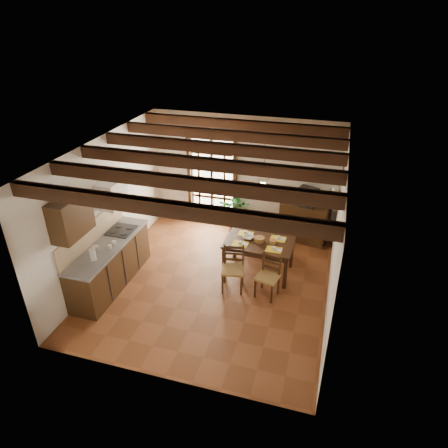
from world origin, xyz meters
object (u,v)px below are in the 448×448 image
at_px(sideboard, 304,222).
at_px(potted_plant, 236,211).
at_px(chair_far_left, 251,241).
at_px(chair_near_left, 233,276).
at_px(chair_far_right, 281,247).
at_px(pendant_lamp, 263,179).
at_px(dining_table, 259,245).
at_px(kitchen_counter, 110,263).
at_px(crt_tv, 307,197).
at_px(chair_near_right, 267,284).

relative_size(sideboard, potted_plant, 0.51).
bearing_deg(chair_far_left, chair_near_left, 80.69).
height_order(chair_far_right, sideboard, sideboard).
distance_m(potted_plant, pendant_lamp, 2.27).
bearing_deg(chair_far_right, pendant_lamp, 68.33).
xyz_separation_m(dining_table, chair_far_right, (0.36, 0.69, -0.38)).
bearing_deg(chair_far_right, chair_far_left, 8.07).
bearing_deg(sideboard, chair_near_left, -103.63).
xyz_separation_m(kitchen_counter, chair_far_right, (3.10, 1.89, -0.21)).
bearing_deg(chair_far_left, crt_tv, -147.33).
bearing_deg(potted_plant, pendant_lamp, -58.26).
distance_m(chair_far_left, chair_far_right, 0.68).
xyz_separation_m(chair_near_right, crt_tv, (0.43, 2.33, 0.85)).
height_order(sideboard, pendant_lamp, pendant_lamp).
height_order(kitchen_counter, chair_near_right, kitchen_counter).
xyz_separation_m(chair_near_left, chair_far_right, (0.73, 1.39, -0.02)).
xyz_separation_m(chair_near_right, potted_plant, (-1.22, 2.25, 0.30)).
bearing_deg(chair_far_left, pendant_lamp, 110.20).
relative_size(chair_near_right, chair_far_right, 1.02).
relative_size(dining_table, chair_near_right, 1.61).
relative_size(chair_far_right, pendant_lamp, 1.01).
distance_m(chair_near_right, potted_plant, 2.58).
xyz_separation_m(kitchen_counter, sideboard, (3.50, 2.83, -0.01)).
distance_m(chair_far_right, potted_plant, 1.54).
distance_m(sideboard, pendant_lamp, 2.34).
xyz_separation_m(chair_near_left, chair_far_left, (0.04, 1.41, -0.01)).
distance_m(dining_table, chair_far_left, 0.87).
bearing_deg(chair_near_left, chair_far_right, 52.80).
height_order(dining_table, crt_tv, crt_tv).
bearing_deg(chair_far_right, crt_tv, -103.26).
xyz_separation_m(chair_near_left, crt_tv, (1.12, 2.31, 0.83)).
bearing_deg(crt_tv, chair_far_left, -119.61).
bearing_deg(chair_far_right, kitchen_counter, 41.00).
height_order(kitchen_counter, dining_table, kitchen_counter).
relative_size(potted_plant, pendant_lamp, 2.57).
relative_size(sideboard, crt_tv, 2.01).
xyz_separation_m(chair_near_right, chair_far_right, (0.03, 1.41, -0.01)).
relative_size(kitchen_counter, sideboard, 2.05).
bearing_deg(pendant_lamp, kitchen_counter, -154.66).
distance_m(dining_table, crt_tv, 1.85).
xyz_separation_m(kitchen_counter, potted_plant, (1.85, 2.74, 0.10)).
bearing_deg(chair_far_left, dining_table, 106.79).
bearing_deg(pendant_lamp, potted_plant, 121.74).
bearing_deg(chair_far_left, chair_near_right, 106.95).
height_order(sideboard, crt_tv, crt_tv).
relative_size(kitchen_counter, pendant_lamp, 2.66).
xyz_separation_m(chair_far_left, potted_plant, (-0.57, 0.83, 0.30)).
height_order(chair_far_left, potted_plant, potted_plant).
distance_m(chair_near_right, chair_far_right, 1.41).
height_order(chair_near_right, chair_far_right, chair_near_right).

